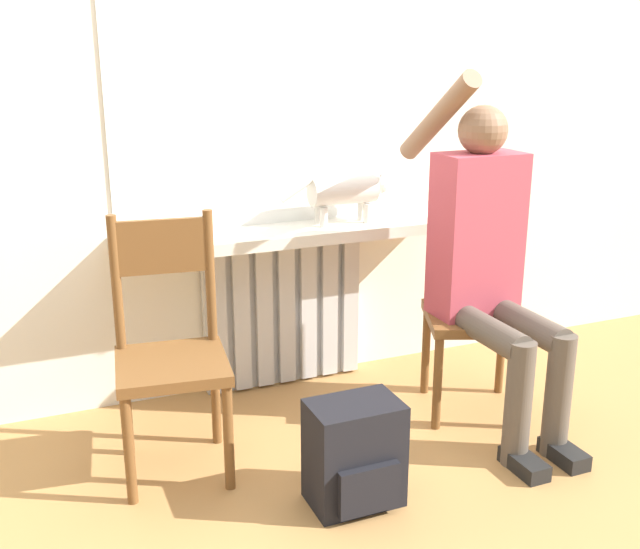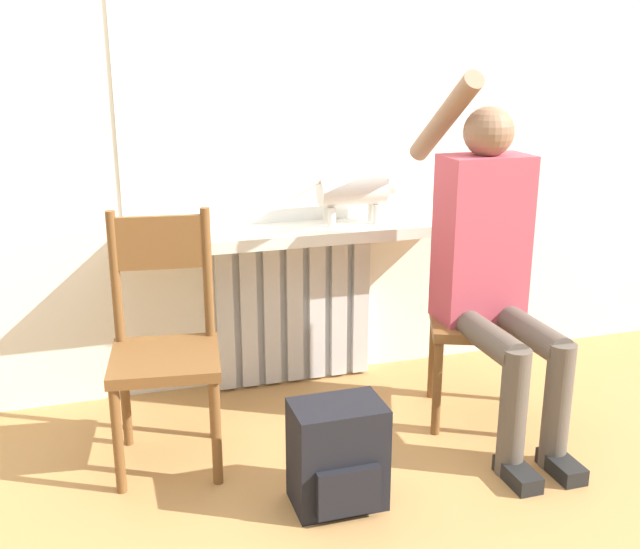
# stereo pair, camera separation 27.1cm
# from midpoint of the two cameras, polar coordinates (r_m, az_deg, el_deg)

# --- Properties ---
(ground_plane) EXTENTS (12.00, 12.00, 0.00)m
(ground_plane) POSITION_cam_midpoint_polar(r_m,az_deg,el_deg) (2.58, 3.43, -18.12)
(ground_plane) COLOR #B27F47
(wall_with_window) EXTENTS (7.00, 0.06, 2.70)m
(wall_with_window) POSITION_cam_midpoint_polar(r_m,az_deg,el_deg) (3.26, -5.96, 14.54)
(wall_with_window) COLOR white
(wall_with_window) RESTS_ON ground_plane
(radiator) EXTENTS (0.73, 0.08, 0.69)m
(radiator) POSITION_cam_midpoint_polar(r_m,az_deg,el_deg) (3.38, -5.06, -2.75)
(radiator) COLOR silver
(radiator) RESTS_ON ground_plane
(windowsill) EXTENTS (1.48, 0.29, 0.05)m
(windowsill) POSITION_cam_midpoint_polar(r_m,az_deg,el_deg) (3.19, -4.71, 3.02)
(windowsill) COLOR silver
(windowsill) RESTS_ON radiator
(window_glass) EXTENTS (1.42, 0.01, 0.99)m
(window_glass) POSITION_cam_midpoint_polar(r_m,az_deg,el_deg) (3.24, -5.72, 12.54)
(window_glass) COLOR white
(window_glass) RESTS_ON windowsill
(chair_left) EXTENTS (0.43, 0.43, 0.93)m
(chair_left) POSITION_cam_midpoint_polar(r_m,az_deg,el_deg) (2.73, -14.18, -5.49)
(chair_left) COLOR brown
(chair_left) RESTS_ON ground_plane
(chair_right) EXTENTS (0.50, 0.50, 0.93)m
(chair_right) POSITION_cam_midpoint_polar(r_m,az_deg,el_deg) (3.14, 9.14, -2.21)
(chair_right) COLOR brown
(chair_right) RESTS_ON ground_plane
(person) EXTENTS (0.36, 1.00, 1.41)m
(person) POSITION_cam_midpoint_polar(r_m,az_deg,el_deg) (2.97, 10.24, 1.30)
(person) COLOR brown
(person) RESTS_ON ground_plane
(cat) EXTENTS (0.51, 0.12, 0.24)m
(cat) POSITION_cam_midpoint_polar(r_m,az_deg,el_deg) (3.25, -0.33, 6.37)
(cat) COLOR silver
(cat) RESTS_ON windowsill
(backpack) EXTENTS (0.30, 0.23, 0.36)m
(backpack) POSITION_cam_midpoint_polar(r_m,az_deg,el_deg) (2.56, -0.44, -13.62)
(backpack) COLOR black
(backpack) RESTS_ON ground_plane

